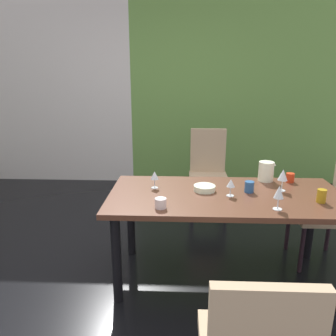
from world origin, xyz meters
The scene contains 16 objects.
ground_plane centered at (0.00, 0.00, -0.01)m, with size 6.26×5.21×0.02m, color black.
back_panel_interior centered at (-1.73, 2.55, 1.40)m, with size 2.80×0.10×2.79m, color silver.
garden_window_panel centered at (1.40, 2.55, 1.40)m, with size 3.46×0.10×2.79m, color #659645.
dining_table centered at (0.78, 0.00, 0.65)m, with size 1.82×0.87×0.73m.
chair_head_far centered at (0.74, 1.31, 0.55)m, with size 0.44×0.45×1.01m.
chair_right_far centered at (1.72, 0.28, 0.54)m, with size 0.44×0.44×0.96m.
wine_glass_east centered at (0.21, 0.11, 0.83)m, with size 0.07×0.07×0.14m.
wine_glass_center centered at (1.09, -0.29, 0.85)m, with size 0.07×0.07×0.17m.
wine_glass_left centered at (1.23, 0.09, 0.86)m, with size 0.08×0.08×0.18m.
wine_glass_north centered at (0.80, -0.04, 0.83)m, with size 0.06×0.06×0.13m.
serving_bowl_south centered at (0.61, 0.06, 0.75)m, with size 0.17×0.17×0.04m, color white.
cup_west centered at (1.36, 0.32, 0.77)m, with size 0.07×0.07×0.08m, color red.
cup_near_window centered at (0.29, -0.30, 0.77)m, with size 0.08×0.08×0.07m, color silver.
cup_right centered at (1.44, -0.14, 0.78)m, with size 0.07×0.07×0.10m, color #A98017.
cup_corner centered at (0.96, 0.05, 0.78)m, with size 0.07×0.07×0.09m, color #29558B.
pitcher_front centered at (1.16, 0.35, 0.82)m, with size 0.15×0.13×0.17m.
Camera 1 is at (0.43, -2.40, 1.63)m, focal length 35.00 mm.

